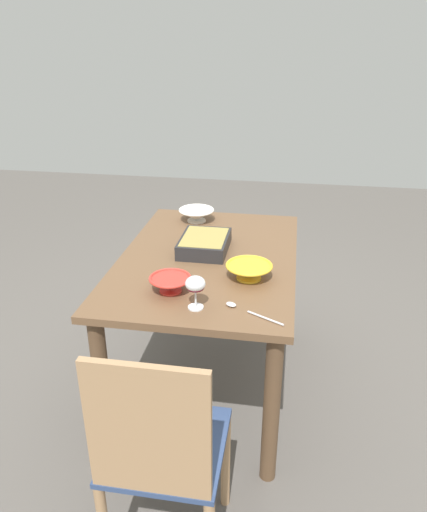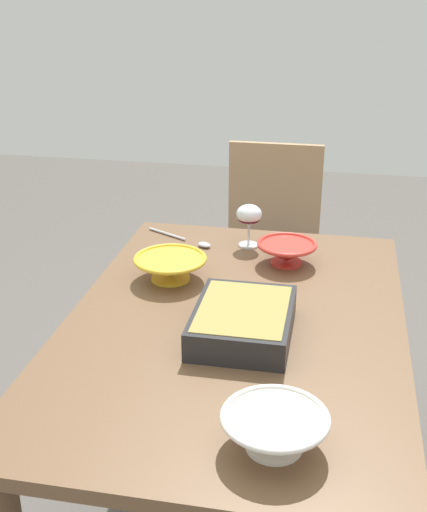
{
  "view_description": "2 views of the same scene",
  "coord_description": "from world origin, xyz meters",
  "px_view_note": "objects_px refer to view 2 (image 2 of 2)",
  "views": [
    {
      "loc": [
        2.1,
        0.37,
        1.74
      ],
      "look_at": [
        0.16,
        0.05,
        0.84
      ],
      "focal_mm": 34.22,
      "sensor_mm": 36.0,
      "label": 1
    },
    {
      "loc": [
        -1.46,
        -0.23,
        1.58
      ],
      "look_at": [
        0.18,
        0.09,
        0.85
      ],
      "focal_mm": 47.19,
      "sensor_mm": 36.0,
      "label": 2
    }
  ],
  "objects_px": {
    "small_bowl": "(275,429)",
    "serving_bowl": "(170,267)",
    "dining_table": "(234,363)",
    "wine_glass": "(249,217)",
    "serving_spoon": "(191,241)",
    "chair": "(270,256)",
    "mixing_bowl": "(287,252)",
    "casserole_dish": "(243,320)"
  },
  "relations": [
    {
      "from": "serving_bowl",
      "to": "small_bowl",
      "type": "bearing_deg",
      "value": -151.16
    },
    {
      "from": "chair",
      "to": "mixing_bowl",
      "type": "relative_size",
      "value": 5.33
    },
    {
      "from": "casserole_dish",
      "to": "serving_spoon",
      "type": "height_order",
      "value": "casserole_dish"
    },
    {
      "from": "chair",
      "to": "mixing_bowl",
      "type": "height_order",
      "value": "chair"
    },
    {
      "from": "mixing_bowl",
      "to": "small_bowl",
      "type": "distance_m",
      "value": 0.83
    },
    {
      "from": "mixing_bowl",
      "to": "serving_bowl",
      "type": "relative_size",
      "value": 0.86
    },
    {
      "from": "casserole_dish",
      "to": "mixing_bowl",
      "type": "distance_m",
      "value": 0.44
    },
    {
      "from": "chair",
      "to": "small_bowl",
      "type": "xyz_separation_m",
      "value": [
        -1.45,
        -0.17,
        0.29
      ]
    },
    {
      "from": "small_bowl",
      "to": "wine_glass",
      "type": "bearing_deg",
      "value": 11.01
    },
    {
      "from": "serving_bowl",
      "to": "serving_spoon",
      "type": "relative_size",
      "value": 0.86
    },
    {
      "from": "serving_bowl",
      "to": "wine_glass",
      "type": "bearing_deg",
      "value": -32.34
    },
    {
      "from": "mixing_bowl",
      "to": "serving_bowl",
      "type": "xyz_separation_m",
      "value": [
        -0.17,
        0.31,
        0.0
      ]
    },
    {
      "from": "casserole_dish",
      "to": "serving_bowl",
      "type": "distance_m",
      "value": 0.36
    },
    {
      "from": "wine_glass",
      "to": "mixing_bowl",
      "type": "xyz_separation_m",
      "value": [
        -0.11,
        -0.13,
        -0.06
      ]
    },
    {
      "from": "chair",
      "to": "serving_bowl",
      "type": "bearing_deg",
      "value": 165.88
    },
    {
      "from": "dining_table",
      "to": "small_bowl",
      "type": "distance_m",
      "value": 0.51
    },
    {
      "from": "chair",
      "to": "casserole_dish",
      "type": "height_order",
      "value": "chair"
    },
    {
      "from": "casserole_dish",
      "to": "mixing_bowl",
      "type": "height_order",
      "value": "casserole_dish"
    },
    {
      "from": "dining_table",
      "to": "wine_glass",
      "type": "relative_size",
      "value": 9.2
    },
    {
      "from": "wine_glass",
      "to": "serving_bowl",
      "type": "distance_m",
      "value": 0.34
    },
    {
      "from": "dining_table",
      "to": "mixing_bowl",
      "type": "xyz_separation_m",
      "value": [
        0.37,
        -0.09,
        0.16
      ]
    },
    {
      "from": "casserole_dish",
      "to": "small_bowl",
      "type": "bearing_deg",
      "value": -163.34
    },
    {
      "from": "mixing_bowl",
      "to": "serving_spoon",
      "type": "xyz_separation_m",
      "value": [
        0.11,
        0.31,
        -0.03
      ]
    },
    {
      "from": "wine_glass",
      "to": "serving_bowl",
      "type": "height_order",
      "value": "wine_glass"
    },
    {
      "from": "chair",
      "to": "wine_glass",
      "type": "xyz_separation_m",
      "value": [
        -0.5,
        0.02,
        0.35
      ]
    },
    {
      "from": "chair",
      "to": "wine_glass",
      "type": "height_order",
      "value": "chair"
    },
    {
      "from": "small_bowl",
      "to": "serving_spoon",
      "type": "relative_size",
      "value": 0.84
    },
    {
      "from": "mixing_bowl",
      "to": "serving_spoon",
      "type": "height_order",
      "value": "mixing_bowl"
    },
    {
      "from": "mixing_bowl",
      "to": "small_bowl",
      "type": "relative_size",
      "value": 0.88
    },
    {
      "from": "chair",
      "to": "wine_glass",
      "type": "distance_m",
      "value": 0.61
    },
    {
      "from": "wine_glass",
      "to": "small_bowl",
      "type": "relative_size",
      "value": 0.68
    },
    {
      "from": "small_bowl",
      "to": "dining_table",
      "type": "bearing_deg",
      "value": 17.89
    },
    {
      "from": "mixing_bowl",
      "to": "serving_bowl",
      "type": "distance_m",
      "value": 0.35
    },
    {
      "from": "dining_table",
      "to": "chair",
      "type": "xyz_separation_m",
      "value": [
        0.99,
        0.02,
        -0.12
      ]
    },
    {
      "from": "chair",
      "to": "serving_spoon",
      "type": "distance_m",
      "value": 0.61
    },
    {
      "from": "chair",
      "to": "casserole_dish",
      "type": "relative_size",
      "value": 3.15
    },
    {
      "from": "casserole_dish",
      "to": "serving_bowl",
      "type": "relative_size",
      "value": 1.45
    },
    {
      "from": "dining_table",
      "to": "wine_glass",
      "type": "xyz_separation_m",
      "value": [
        0.49,
        0.04,
        0.22
      ]
    },
    {
      "from": "serving_bowl",
      "to": "serving_spoon",
      "type": "bearing_deg",
      "value": 0.88
    },
    {
      "from": "small_bowl",
      "to": "serving_bowl",
      "type": "height_order",
      "value": "small_bowl"
    },
    {
      "from": "small_bowl",
      "to": "serving_spoon",
      "type": "bearing_deg",
      "value": 21.47
    },
    {
      "from": "dining_table",
      "to": "serving_bowl",
      "type": "height_order",
      "value": "serving_bowl"
    }
  ]
}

